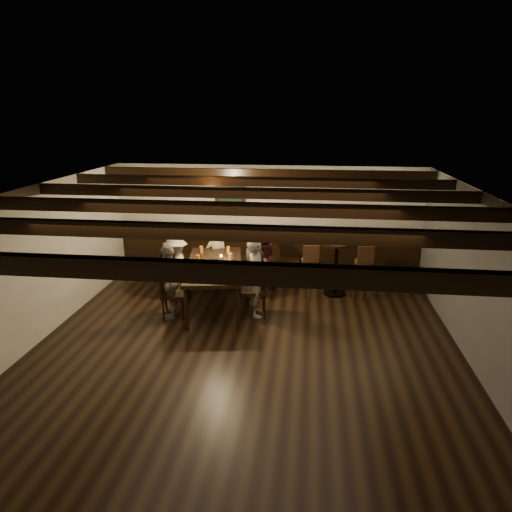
# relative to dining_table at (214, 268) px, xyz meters

# --- Properties ---
(room) EXTENTS (7.00, 7.00, 7.00)m
(room) POSITION_rel_dining_table_xyz_m (0.52, 0.53, 0.33)
(room) COLOR black
(room) RESTS_ON ground
(dining_table) EXTENTS (1.31, 2.29, 0.81)m
(dining_table) POSITION_rel_dining_table_xyz_m (0.00, 0.00, 0.00)
(dining_table) COLOR black
(dining_table) RESTS_ON floor
(chair_left_near) EXTENTS (0.46, 0.46, 0.87)m
(chair_left_near) POSITION_rel_dining_table_xyz_m (-0.78, 0.33, -0.48)
(chair_left_near) COLOR black
(chair_left_near) RESTS_ON floor
(chair_left_far) EXTENTS (0.46, 0.46, 0.89)m
(chair_left_far) POSITION_rel_dining_table_xyz_m (-0.64, -0.56, -0.47)
(chair_left_far) COLOR black
(chair_left_far) RESTS_ON floor
(chair_right_near) EXTENTS (0.49, 0.49, 0.93)m
(chair_right_near) POSITION_rel_dining_table_xyz_m (0.64, 0.56, -0.46)
(chair_right_near) COLOR black
(chair_right_near) RESTS_ON floor
(chair_right_far) EXTENTS (0.52, 0.52, 0.99)m
(chair_right_far) POSITION_rel_dining_table_xyz_m (0.78, -0.33, -0.44)
(chair_right_far) COLOR black
(chair_right_far) RESTS_ON floor
(person_bench_left) EXTENTS (0.65, 0.48, 1.22)m
(person_bench_left) POSITION_rel_dining_table_xyz_m (-1.03, 0.74, -0.13)
(person_bench_left) COLOR black
(person_bench_left) RESTS_ON floor
(person_bench_centre) EXTENTS (0.48, 0.36, 1.21)m
(person_bench_centre) POSITION_rel_dining_table_xyz_m (-0.17, 1.04, -0.14)
(person_bench_centre) COLOR gray
(person_bench_centre) RESTS_ON floor
(person_bench_right) EXTENTS (0.69, 0.58, 1.28)m
(person_bench_right) POSITION_rel_dining_table_xyz_m (0.74, 1.03, -0.11)
(person_bench_right) COLOR #501B1E
(person_bench_right) RESTS_ON floor
(person_left_near) EXTENTS (0.58, 0.86, 1.23)m
(person_left_near) POSITION_rel_dining_table_xyz_m (-0.81, 0.32, -0.13)
(person_left_near) COLOR #BAAD9D
(person_left_near) RESTS_ON floor
(person_left_far) EXTENTS (0.45, 0.82, 1.33)m
(person_left_far) POSITION_rel_dining_table_xyz_m (-0.67, -0.57, -0.08)
(person_left_far) COLOR gray
(person_left_far) RESTS_ON floor
(person_right_near) EXTENTS (0.52, 0.71, 1.32)m
(person_right_near) POSITION_rel_dining_table_xyz_m (0.67, 0.57, -0.08)
(person_right_near) COLOR #28282A
(person_right_near) RESTS_ON floor
(person_right_far) EXTENTS (0.42, 0.56, 1.41)m
(person_right_far) POSITION_rel_dining_table_xyz_m (0.81, -0.32, -0.04)
(person_right_far) COLOR gray
(person_right_far) RESTS_ON floor
(pint_a) EXTENTS (0.07, 0.07, 0.14)m
(pint_a) POSITION_rel_dining_table_xyz_m (-0.39, 0.65, 0.14)
(pint_a) COLOR #BF7219
(pint_a) RESTS_ON dining_table
(pint_b) EXTENTS (0.07, 0.07, 0.14)m
(pint_b) POSITION_rel_dining_table_xyz_m (0.14, 0.68, 0.14)
(pint_b) COLOR #BF7219
(pint_b) RESTS_ON dining_table
(pint_c) EXTENTS (0.07, 0.07, 0.14)m
(pint_c) POSITION_rel_dining_table_xyz_m (-0.31, 0.05, 0.14)
(pint_c) COLOR #BF7219
(pint_c) RESTS_ON dining_table
(pint_d) EXTENTS (0.07, 0.07, 0.14)m
(pint_d) POSITION_rel_dining_table_xyz_m (0.26, 0.25, 0.14)
(pint_d) COLOR silver
(pint_d) RESTS_ON dining_table
(pint_e) EXTENTS (0.07, 0.07, 0.14)m
(pint_e) POSITION_rel_dining_table_xyz_m (-0.14, -0.48, 0.14)
(pint_e) COLOR #BF7219
(pint_e) RESTS_ON dining_table
(pint_f) EXTENTS (0.07, 0.07, 0.14)m
(pint_f) POSITION_rel_dining_table_xyz_m (0.29, -0.51, 0.14)
(pint_f) COLOR silver
(pint_f) RESTS_ON dining_table
(pint_g) EXTENTS (0.07, 0.07, 0.14)m
(pint_g) POSITION_rel_dining_table_xyz_m (0.18, -0.78, 0.14)
(pint_g) COLOR #BF7219
(pint_g) RESTS_ON dining_table
(plate_near) EXTENTS (0.24, 0.24, 0.01)m
(plate_near) POSITION_rel_dining_table_xyz_m (-0.03, -0.72, 0.07)
(plate_near) COLOR white
(plate_near) RESTS_ON dining_table
(plate_far) EXTENTS (0.24, 0.24, 0.01)m
(plate_far) POSITION_rel_dining_table_xyz_m (0.23, -0.27, 0.07)
(plate_far) COLOR white
(plate_far) RESTS_ON dining_table
(condiment_caddy) EXTENTS (0.15, 0.10, 0.12)m
(condiment_caddy) POSITION_rel_dining_table_xyz_m (0.01, -0.05, 0.13)
(condiment_caddy) COLOR black
(condiment_caddy) RESTS_ON dining_table
(candle) EXTENTS (0.05, 0.05, 0.05)m
(candle) POSITION_rel_dining_table_xyz_m (0.07, 0.32, 0.09)
(candle) COLOR beige
(candle) RESTS_ON dining_table
(high_top_table) EXTENTS (0.60, 0.60, 1.07)m
(high_top_table) POSITION_rel_dining_table_xyz_m (2.23, 0.83, -0.04)
(high_top_table) COLOR black
(high_top_table) RESTS_ON floor
(bar_stool_left) EXTENTS (0.34, 0.36, 1.09)m
(bar_stool_left) POSITION_rel_dining_table_xyz_m (1.73, 0.63, -0.34)
(bar_stool_left) COLOR #3B2112
(bar_stool_left) RESTS_ON floor
(bar_stool_right) EXTENTS (0.34, 0.36, 1.09)m
(bar_stool_right) POSITION_rel_dining_table_xyz_m (2.73, 0.68, -0.34)
(bar_stool_right) COLOR #3B2112
(bar_stool_right) RESTS_ON floor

